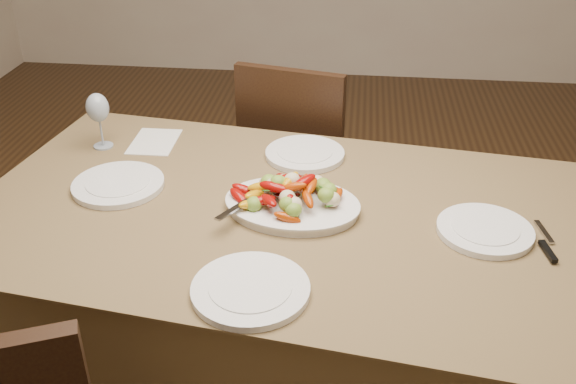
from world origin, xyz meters
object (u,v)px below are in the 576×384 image
Objects in this scene: dining_table at (288,312)px; plate_left at (118,185)px; chair_far at (304,163)px; wine_glass at (99,119)px; plate_right at (485,230)px; plate_near at (251,290)px; serving_platter at (292,207)px; plate_far at (305,154)px.

dining_table is 6.65× the size of plate_left.
chair_far is 4.64× the size of wine_glass.
chair_far is 1.10m from plate_right.
plate_near is at bearing 102.35° from chair_far.
dining_table is 0.90m from wine_glass.
serving_platter is 1.36× the size of plate_left.
plate_left is (-0.53, 0.08, 0.39)m from dining_table.
wine_glass is (-0.69, -0.00, 0.09)m from plate_far.
plate_far is (0.04, -0.49, 0.29)m from chair_far.
plate_near is 1.38× the size of wine_glass.
plate_left is 1.35× the size of wine_glass.
dining_table is 8.98× the size of wine_glass.
plate_right reaches higher than dining_table.
serving_platter is at bearing 19.57° from dining_table.
plate_left is 1.08m from plate_right.
plate_near is (-0.59, -0.32, 0.00)m from plate_right.
chair_far is at bearing 56.63° from plate_left.
dining_table is 4.88× the size of serving_platter.
dining_table is at bearing 83.03° from plate_near.
plate_left is at bearing -61.03° from wine_glass.
plate_right is at bearing -37.29° from plate_far.
wine_glass reaches higher than plate_left.
serving_platter is at bearing 81.38° from plate_near.
plate_far is 1.28× the size of wine_glass.
serving_platter reaches higher than dining_table.
plate_near is at bearing -43.09° from plate_left.
plate_far is at bearing 142.71° from plate_right.
serving_platter is 0.77m from wine_glass.
plate_near is 0.96m from wine_glass.
wine_glass reaches higher than plate_right.
plate_near is (0.48, -0.45, 0.00)m from plate_left.
serving_platter is 0.34m from plate_far.
dining_table is at bearing -8.12° from plate_left.
plate_right is at bearing -5.74° from dining_table.
plate_right is (0.53, -0.06, -0.00)m from serving_platter.
dining_table is at bearing -26.78° from wine_glass.
wine_glass is at bearing 50.66° from chair_far.
plate_left is 1.06× the size of plate_far.
serving_platter is at bearing 173.70° from plate_right.
plate_far is (0.55, 0.27, 0.00)m from plate_left.
chair_far reaches higher than dining_table.
plate_right is 0.98× the size of plate_far.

